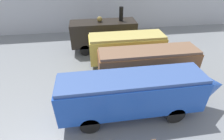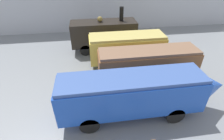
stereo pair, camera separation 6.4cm
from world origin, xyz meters
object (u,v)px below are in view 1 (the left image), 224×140
at_px(passenger_coach_wooden, 148,64).
at_px(passenger_coach_vintage, 127,47).
at_px(streamlined_locomotive, 142,92).
at_px(visitor_person, 119,91).
at_px(steam_locomotive, 103,33).

bearing_deg(passenger_coach_wooden, passenger_coach_vintage, 107.57).
relative_size(passenger_coach_vintage, streamlined_locomotive, 0.64).
relative_size(passenger_coach_vintage, visitor_person, 4.61).
bearing_deg(passenger_coach_wooden, visitor_person, -147.08).
relative_size(passenger_coach_wooden, visitor_person, 5.17).
height_order(passenger_coach_wooden, streamlined_locomotive, streamlined_locomotive).
distance_m(passenger_coach_vintage, passenger_coach_wooden, 3.74).
height_order(steam_locomotive, streamlined_locomotive, steam_locomotive).
bearing_deg(passenger_coach_wooden, steam_locomotive, 112.56).
relative_size(steam_locomotive, passenger_coach_wooden, 0.90).
xyz_separation_m(passenger_coach_wooden, streamlined_locomotive, (-1.59, -3.68, 0.05)).
bearing_deg(steam_locomotive, passenger_coach_wooden, -67.44).
height_order(passenger_coach_wooden, visitor_person, passenger_coach_wooden).
xyz_separation_m(passenger_coach_vintage, passenger_coach_wooden, (1.13, -3.57, -0.01)).
bearing_deg(passenger_coach_vintage, passenger_coach_wooden, -72.43).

